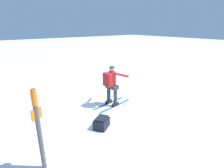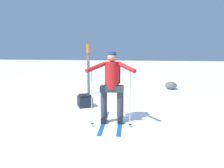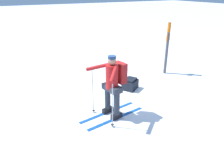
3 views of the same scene
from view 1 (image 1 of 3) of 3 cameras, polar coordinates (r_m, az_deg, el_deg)
The scene contains 4 objects.
ground_plane at distance 6.36m, azimuth 0.39°, elevation -10.19°, with size 80.00×80.00×0.00m, color white.
skier at distance 6.80m, azimuth -0.20°, elevation 0.11°, with size 1.76×1.05×1.59m.
dropped_backpack at distance 5.61m, azimuth -3.43°, elevation -12.51°, with size 0.62×0.58×0.36m.
trail_marker at distance 4.00m, azimuth -22.97°, elevation -12.18°, with size 0.23×0.11×1.90m.
Camera 1 is at (-3.45, -4.38, 3.07)m, focal length 28.00 mm.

